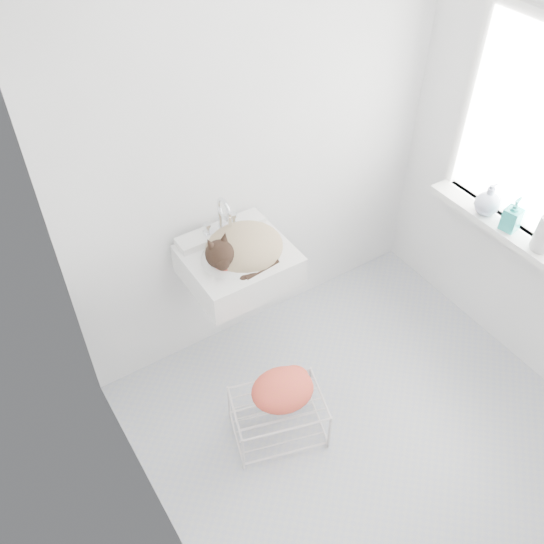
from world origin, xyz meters
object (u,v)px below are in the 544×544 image
bottle_c (484,212)px  cat (242,248)px  bottle_b (508,228)px  sink (238,252)px  bottle_a (538,249)px  wire_rack (278,416)px

bottle_c → cat: bearing=161.6°
bottle_b → sink: bearing=154.9°
sink → bottle_a: (1.30, -0.80, 0.00)m
cat → bottle_c: bearing=-10.2°
cat → bottle_c: cat is taller
cat → bottle_c: 1.35m
cat → bottle_c: size_ratio=2.52×
sink → bottle_c: 1.37m
cat → bottle_b: cat is taller
sink → bottle_b: size_ratio=2.87×
wire_rack → bottle_b: bearing=-3.1°
bottle_b → cat: bearing=155.3°
bottle_c → sink: bearing=161.1°
cat → bottle_b: bearing=-16.5°
wire_rack → bottle_b: 1.56m
cat → wire_rack: size_ratio=0.98×
bottle_a → bottle_b: bearing=90.0°
cat → bottle_a: cat is taller
cat → wire_rack: bearing=-94.2°
wire_rack → bottle_b: (1.40, -0.08, 0.70)m
sink → wire_rack: size_ratio=1.17×
bottle_b → bottle_c: (0.00, 0.16, 0.00)m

